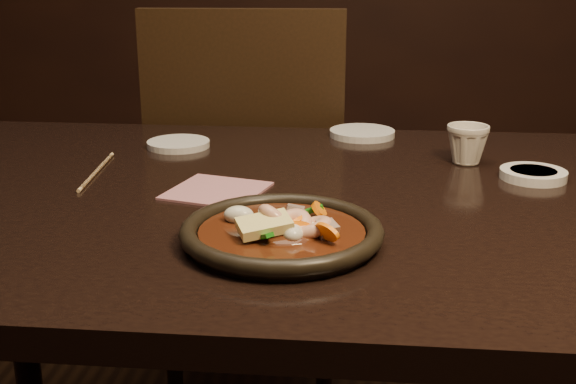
# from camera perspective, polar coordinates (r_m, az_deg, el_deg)

# --- Properties ---
(table) EXTENTS (1.60, 0.90, 0.75)m
(table) POSITION_cam_1_polar(r_m,az_deg,el_deg) (1.13, 3.36, -3.82)
(table) COLOR black
(table) RESTS_ON floor
(chair) EXTENTS (0.49, 0.49, 0.99)m
(chair) POSITION_cam_1_polar(r_m,az_deg,el_deg) (1.79, -2.95, -0.03)
(chair) COLOR black
(chair) RESTS_ON floor
(plate) EXTENTS (0.26, 0.26, 0.03)m
(plate) POSITION_cam_1_polar(r_m,az_deg,el_deg) (0.91, -0.50, -3.26)
(plate) COLOR black
(plate) RESTS_ON table
(stirfry) EXTENTS (0.16, 0.13, 0.06)m
(stirfry) POSITION_cam_1_polar(r_m,az_deg,el_deg) (0.91, -0.37, -2.96)
(stirfry) COLOR #351509
(stirfry) RESTS_ON plate
(soy_dish) EXTENTS (0.11, 0.11, 0.01)m
(soy_dish) POSITION_cam_1_polar(r_m,az_deg,el_deg) (1.24, 18.81, 1.33)
(soy_dish) COLOR silver
(soy_dish) RESTS_ON table
(saucer_left) EXTENTS (0.12, 0.12, 0.01)m
(saucer_left) POSITION_cam_1_polar(r_m,az_deg,el_deg) (1.40, -8.65, 3.78)
(saucer_left) COLOR silver
(saucer_left) RESTS_ON table
(saucer_right) EXTENTS (0.13, 0.13, 0.01)m
(saucer_right) POSITION_cam_1_polar(r_m,az_deg,el_deg) (1.47, 5.88, 4.65)
(saucer_right) COLOR silver
(saucer_right) RESTS_ON table
(tea_cup) EXTENTS (0.09, 0.09, 0.07)m
(tea_cup) POSITION_cam_1_polar(r_m,az_deg,el_deg) (1.30, 13.98, 3.78)
(tea_cup) COLOR beige
(tea_cup) RESTS_ON table
(chopsticks) EXTENTS (0.03, 0.22, 0.01)m
(chopsticks) POSITION_cam_1_polar(r_m,az_deg,el_deg) (1.25, -14.88, 1.61)
(chopsticks) COLOR tan
(chopsticks) RESTS_ON table
(napkin) EXTENTS (0.17, 0.17, 0.00)m
(napkin) POSITION_cam_1_polar(r_m,az_deg,el_deg) (1.12, -5.65, 0.10)
(napkin) COLOR #A2636C
(napkin) RESTS_ON table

